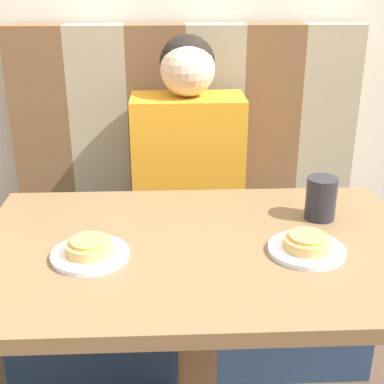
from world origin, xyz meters
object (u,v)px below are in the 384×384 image
Objects in this scene: plate_right at (306,250)px; person at (188,147)px; pizza_left at (89,246)px; drinking_cup at (321,198)px; plate_left at (90,255)px; pizza_right at (307,242)px.

person is at bearing 109.79° from plate_right.
drinking_cup reaches higher than pizza_left.
plate_left is at bearing -162.54° from drinking_cup.
pizza_right is at bearing -0.00° from plate_left.
pizza_left is (-0.00, -0.00, 0.02)m from plate_left.
pizza_right is at bearing 0.00° from pizza_left.
drinking_cup is at bearing -57.33° from person.
person reaches higher than pizza_right.
plate_left is 1.00× the size of plate_right.
pizza_left is at bearing -109.79° from person.
pizza_left reaches higher than plate_right.
drinking_cup is (0.56, 0.18, 0.03)m from pizza_left.
drinking_cup is (0.56, 0.18, 0.05)m from plate_left.
plate_right is at bearing -113.40° from drinking_cup.
pizza_right is (0.48, 0.00, 0.00)m from pizza_left.
drinking_cup is (0.32, -0.49, 0.02)m from person.
plate_right is at bearing 0.00° from plate_left.
person is at bearing 70.21° from pizza_left.
pizza_left reaches higher than plate_left.
pizza_left is 0.98× the size of drinking_cup.
pizza_left is at bearing -180.00° from plate_right.
pizza_right is (0.00, -0.00, 0.02)m from plate_right.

